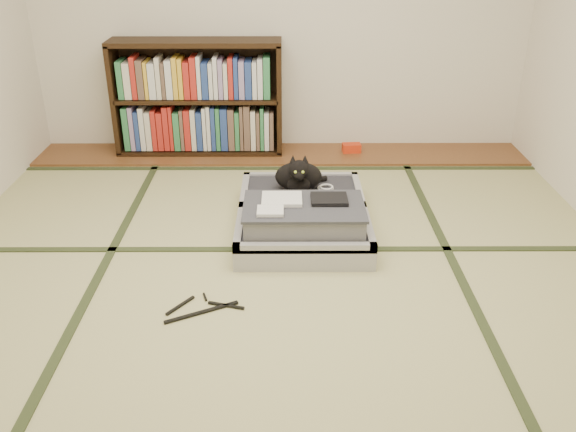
{
  "coord_description": "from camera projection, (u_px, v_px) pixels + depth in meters",
  "views": [
    {
      "loc": [
        0.04,
        -2.77,
        1.79
      ],
      "look_at": [
        0.05,
        0.35,
        0.25
      ],
      "focal_mm": 38.0,
      "sensor_mm": 36.0,
      "label": 1
    }
  ],
  "objects": [
    {
      "name": "hanger",
      "position": [
        203.0,
        309.0,
        3.08
      ],
      "size": [
        0.39,
        0.27,
        0.01
      ],
      "color": "black",
      "rests_on": "floor"
    },
    {
      "name": "tatami_borders",
      "position": [
        280.0,
        242.0,
        3.72
      ],
      "size": [
        4.0,
        4.5,
        0.01
      ],
      "color": "#2D381E",
      "rests_on": "ground"
    },
    {
      "name": "bookcase",
      "position": [
        198.0,
        100.0,
        4.93
      ],
      "size": [
        1.35,
        0.31,
        0.92
      ],
      "color": "black",
      "rests_on": "wood_strip"
    },
    {
      "name": "cable_coil",
      "position": [
        326.0,
        188.0,
        4.06
      ],
      "size": [
        0.11,
        0.11,
        0.03
      ],
      "color": "white",
      "rests_on": "suitcase"
    },
    {
      "name": "floor",
      "position": [
        279.0,
        286.0,
        3.28
      ],
      "size": [
        4.5,
        4.5,
        0.0
      ],
      "primitive_type": "plane",
      "color": "#C1BD80",
      "rests_on": "ground"
    },
    {
      "name": "suitcase",
      "position": [
        303.0,
        216.0,
        3.79
      ],
      "size": [
        0.8,
        1.07,
        0.31
      ],
      "color": "#A0A0A4",
      "rests_on": "floor"
    },
    {
      "name": "room_shell",
      "position": [
        277.0,
        1.0,
        2.63
      ],
      "size": [
        4.5,
        4.5,
        4.5
      ],
      "color": "white",
      "rests_on": "ground"
    },
    {
      "name": "wood_strip",
      "position": [
        281.0,
        154.0,
        5.07
      ],
      "size": [
        4.0,
        0.5,
        0.02
      ],
      "primitive_type": "cube",
      "color": "brown",
      "rests_on": "ground"
    },
    {
      "name": "red_item",
      "position": [
        351.0,
        148.0,
        5.08
      ],
      "size": [
        0.16,
        0.1,
        0.07
      ],
      "primitive_type": "cube",
      "rotation": [
        0.0,
        0.0,
        0.07
      ],
      "color": "red",
      "rests_on": "wood_strip"
    },
    {
      "name": "cat",
      "position": [
        299.0,
        176.0,
        3.99
      ],
      "size": [
        0.36,
        0.36,
        0.29
      ],
      "color": "black",
      "rests_on": "suitcase"
    }
  ]
}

